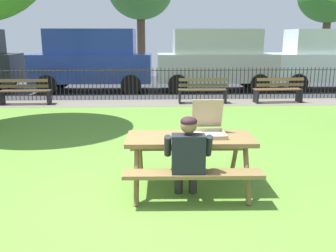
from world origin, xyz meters
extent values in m
cube|color=#609135|center=(0.00, 2.14, -0.01)|extent=(28.00, 12.28, 0.02)
cube|color=slate|center=(0.00, 7.58, 0.00)|extent=(28.00, 1.40, 0.01)
cube|color=#38383D|center=(0.00, 12.27, -0.01)|extent=(28.00, 7.96, 0.01)
cube|color=olive|center=(0.71, 0.46, 0.74)|extent=(1.82, 0.81, 0.06)
cube|color=olive|center=(0.70, -0.14, 0.44)|extent=(1.81, 0.33, 0.05)
cube|color=olive|center=(0.73, 1.06, 0.44)|extent=(1.81, 0.33, 0.05)
cylinder|color=olive|center=(-0.04, 0.06, 0.35)|extent=(0.08, 0.44, 0.74)
cylinder|color=olive|center=(-0.01, 0.89, 0.35)|extent=(0.08, 0.44, 0.74)
cylinder|color=olive|center=(1.44, 0.02, 0.35)|extent=(0.08, 0.44, 0.74)
cylinder|color=olive|center=(1.46, 0.85, 0.35)|extent=(0.08, 0.44, 0.74)
cube|color=tan|center=(0.99, 0.48, 0.78)|extent=(0.45, 0.45, 0.01)
cube|color=silver|center=(0.99, 0.48, 0.78)|extent=(0.42, 0.42, 0.00)
cube|color=tan|center=(0.99, 0.26, 0.80)|extent=(0.45, 0.01, 0.04)
cube|color=tan|center=(0.99, 0.70, 0.80)|extent=(0.45, 0.01, 0.04)
cube|color=tan|center=(0.77, 0.48, 0.80)|extent=(0.01, 0.45, 0.04)
cube|color=tan|center=(1.21, 0.48, 0.80)|extent=(0.01, 0.45, 0.04)
cube|color=tan|center=(0.99, 0.72, 1.05)|extent=(0.45, 0.15, 0.43)
cylinder|color=#2C2C2C|center=(0.54, 0.28, 0.22)|extent=(0.12, 0.12, 0.44)
cylinder|color=#2C2C2C|center=(0.54, 0.07, 0.47)|extent=(0.16, 0.42, 0.15)
cylinder|color=#2C2C2C|center=(0.74, 0.27, 0.22)|extent=(0.12, 0.12, 0.44)
cylinder|color=#2C2C2C|center=(0.74, 0.06, 0.47)|extent=(0.16, 0.42, 0.15)
cube|color=#1E2328|center=(0.63, -0.14, 0.70)|extent=(0.43, 0.23, 0.52)
cylinder|color=#1E2328|center=(0.37, -0.09, 0.80)|extent=(0.10, 0.21, 0.31)
cylinder|color=#1E2328|center=(0.89, -0.10, 0.80)|extent=(0.10, 0.21, 0.31)
sphere|color=#8C6647|center=(0.63, -0.12, 1.08)|extent=(0.21, 0.21, 0.21)
ellipsoid|color=#321A24|center=(0.63, -0.13, 1.13)|extent=(0.21, 0.20, 0.12)
cylinder|color=#2D2823|center=(0.00, 8.28, 1.02)|extent=(21.66, 0.03, 0.03)
cylinder|color=#2D2823|center=(0.00, 8.28, 0.17)|extent=(21.66, 0.03, 0.03)
cylinder|color=#2D2823|center=(-4.99, 8.28, 0.56)|extent=(0.02, 0.02, 1.11)
cylinder|color=#2D2823|center=(-4.85, 8.28, 0.56)|extent=(0.02, 0.02, 1.11)
cylinder|color=#2D2823|center=(-4.71, 8.28, 0.56)|extent=(0.02, 0.02, 1.11)
cylinder|color=#2D2823|center=(-4.57, 8.28, 0.56)|extent=(0.02, 0.02, 1.11)
cylinder|color=#2D2823|center=(-4.43, 8.28, 0.56)|extent=(0.02, 0.02, 1.11)
cylinder|color=#2D2823|center=(-4.29, 8.28, 0.56)|extent=(0.02, 0.02, 1.11)
cylinder|color=#2D2823|center=(-4.15, 8.28, 0.56)|extent=(0.02, 0.02, 1.11)
cylinder|color=#2D2823|center=(-4.01, 8.28, 0.56)|extent=(0.02, 0.02, 1.11)
cylinder|color=#2D2823|center=(-3.87, 8.28, 0.56)|extent=(0.02, 0.02, 1.11)
cylinder|color=#2D2823|center=(-3.73, 8.28, 0.56)|extent=(0.02, 0.02, 1.11)
cylinder|color=#2D2823|center=(-3.59, 8.28, 0.56)|extent=(0.02, 0.02, 1.11)
cylinder|color=#2D2823|center=(-3.45, 8.28, 0.56)|extent=(0.02, 0.02, 1.11)
cylinder|color=#2D2823|center=(-3.31, 8.28, 0.56)|extent=(0.02, 0.02, 1.11)
cylinder|color=#2D2823|center=(-3.16, 8.28, 0.56)|extent=(0.02, 0.02, 1.11)
cylinder|color=#2D2823|center=(-3.02, 8.28, 0.56)|extent=(0.02, 0.02, 1.11)
cylinder|color=#2D2823|center=(-2.88, 8.28, 0.56)|extent=(0.02, 0.02, 1.11)
cylinder|color=#2D2823|center=(-2.74, 8.28, 0.56)|extent=(0.02, 0.02, 1.11)
cylinder|color=#2D2823|center=(-2.60, 8.28, 0.56)|extent=(0.02, 0.02, 1.11)
cylinder|color=#2D2823|center=(-2.46, 8.28, 0.56)|extent=(0.02, 0.02, 1.11)
cylinder|color=#2D2823|center=(-2.32, 8.28, 0.56)|extent=(0.02, 0.02, 1.11)
cylinder|color=#2D2823|center=(-2.18, 8.28, 0.56)|extent=(0.02, 0.02, 1.11)
cylinder|color=#2D2823|center=(-2.04, 8.28, 0.56)|extent=(0.02, 0.02, 1.11)
cylinder|color=#2D2823|center=(-1.90, 8.28, 0.56)|extent=(0.02, 0.02, 1.11)
cylinder|color=#2D2823|center=(-1.76, 8.28, 0.56)|extent=(0.02, 0.02, 1.11)
cylinder|color=#2D2823|center=(-1.62, 8.28, 0.56)|extent=(0.02, 0.02, 1.11)
cylinder|color=#2D2823|center=(-1.48, 8.28, 0.56)|extent=(0.02, 0.02, 1.11)
cylinder|color=#2D2823|center=(-1.34, 8.28, 0.56)|extent=(0.02, 0.02, 1.11)
cylinder|color=#2D2823|center=(-1.20, 8.28, 0.56)|extent=(0.02, 0.02, 1.11)
cylinder|color=#2D2823|center=(-1.05, 8.28, 0.56)|extent=(0.02, 0.02, 1.11)
cylinder|color=#2D2823|center=(-0.91, 8.28, 0.56)|extent=(0.02, 0.02, 1.11)
cylinder|color=#2D2823|center=(-0.77, 8.28, 0.56)|extent=(0.02, 0.02, 1.11)
cylinder|color=#2D2823|center=(-0.63, 8.28, 0.56)|extent=(0.02, 0.02, 1.11)
cylinder|color=#2D2823|center=(-0.49, 8.28, 0.56)|extent=(0.02, 0.02, 1.11)
cylinder|color=#2D2823|center=(-0.35, 8.28, 0.56)|extent=(0.02, 0.02, 1.11)
cylinder|color=#2D2823|center=(-0.21, 8.28, 0.56)|extent=(0.02, 0.02, 1.11)
cylinder|color=#2D2823|center=(-0.07, 8.28, 0.56)|extent=(0.02, 0.02, 1.11)
cylinder|color=#2D2823|center=(0.07, 8.28, 0.56)|extent=(0.02, 0.02, 1.11)
cylinder|color=#2D2823|center=(0.21, 8.28, 0.56)|extent=(0.02, 0.02, 1.11)
cylinder|color=#2D2823|center=(0.35, 8.28, 0.56)|extent=(0.02, 0.02, 1.11)
cylinder|color=#2D2823|center=(0.49, 8.28, 0.56)|extent=(0.02, 0.02, 1.11)
cylinder|color=#2D2823|center=(0.63, 8.28, 0.56)|extent=(0.02, 0.02, 1.11)
cylinder|color=#2D2823|center=(0.77, 8.28, 0.56)|extent=(0.02, 0.02, 1.11)
cylinder|color=#2D2823|center=(0.91, 8.28, 0.56)|extent=(0.02, 0.02, 1.11)
cylinder|color=#2D2823|center=(1.05, 8.28, 0.56)|extent=(0.02, 0.02, 1.11)
cylinder|color=#2D2823|center=(1.20, 8.28, 0.56)|extent=(0.02, 0.02, 1.11)
cylinder|color=#2D2823|center=(1.34, 8.28, 0.56)|extent=(0.02, 0.02, 1.11)
cylinder|color=#2D2823|center=(1.48, 8.28, 0.56)|extent=(0.02, 0.02, 1.11)
cylinder|color=#2D2823|center=(1.62, 8.28, 0.56)|extent=(0.02, 0.02, 1.11)
cylinder|color=#2D2823|center=(1.76, 8.28, 0.56)|extent=(0.02, 0.02, 1.11)
cylinder|color=#2D2823|center=(1.90, 8.28, 0.56)|extent=(0.02, 0.02, 1.11)
cylinder|color=#2D2823|center=(2.04, 8.28, 0.56)|extent=(0.02, 0.02, 1.11)
cylinder|color=#2D2823|center=(2.18, 8.28, 0.56)|extent=(0.02, 0.02, 1.11)
cylinder|color=#2D2823|center=(2.32, 8.28, 0.56)|extent=(0.02, 0.02, 1.11)
cylinder|color=#2D2823|center=(2.46, 8.28, 0.56)|extent=(0.02, 0.02, 1.11)
cylinder|color=#2D2823|center=(2.60, 8.28, 0.56)|extent=(0.02, 0.02, 1.11)
cylinder|color=#2D2823|center=(2.74, 8.28, 0.56)|extent=(0.02, 0.02, 1.11)
cylinder|color=#2D2823|center=(2.88, 8.28, 0.56)|extent=(0.02, 0.02, 1.11)
cylinder|color=#2D2823|center=(3.02, 8.28, 0.56)|extent=(0.02, 0.02, 1.11)
cylinder|color=#2D2823|center=(3.16, 8.28, 0.56)|extent=(0.02, 0.02, 1.11)
cylinder|color=#2D2823|center=(3.31, 8.28, 0.56)|extent=(0.02, 0.02, 1.11)
cylinder|color=#2D2823|center=(3.45, 8.28, 0.56)|extent=(0.02, 0.02, 1.11)
cylinder|color=#2D2823|center=(3.59, 8.28, 0.56)|extent=(0.02, 0.02, 1.11)
cylinder|color=#2D2823|center=(3.73, 8.28, 0.56)|extent=(0.02, 0.02, 1.11)
cylinder|color=#2D2823|center=(3.87, 8.28, 0.56)|extent=(0.02, 0.02, 1.11)
cylinder|color=#2D2823|center=(4.01, 8.28, 0.56)|extent=(0.02, 0.02, 1.11)
cylinder|color=#2D2823|center=(4.15, 8.28, 0.56)|extent=(0.02, 0.02, 1.11)
cylinder|color=#2D2823|center=(4.29, 8.28, 0.56)|extent=(0.02, 0.02, 1.11)
cylinder|color=#2D2823|center=(4.43, 8.28, 0.56)|extent=(0.02, 0.02, 1.11)
cylinder|color=#2D2823|center=(4.57, 8.28, 0.56)|extent=(0.02, 0.02, 1.11)
cylinder|color=#2D2823|center=(4.71, 8.28, 0.56)|extent=(0.02, 0.02, 1.11)
cylinder|color=#2D2823|center=(4.85, 8.28, 0.56)|extent=(0.02, 0.02, 1.11)
cylinder|color=#2D2823|center=(4.99, 8.28, 0.56)|extent=(0.02, 0.02, 1.11)
cylinder|color=#2D2823|center=(5.13, 8.28, 0.56)|extent=(0.02, 0.02, 1.11)
cylinder|color=#2D2823|center=(5.27, 8.28, 0.56)|extent=(0.02, 0.02, 1.11)
cylinder|color=#2D2823|center=(5.41, 8.28, 0.56)|extent=(0.02, 0.02, 1.11)
cylinder|color=#2D2823|center=(5.56, 8.28, 0.56)|extent=(0.02, 0.02, 1.11)
cylinder|color=#2D2823|center=(5.70, 8.28, 0.56)|extent=(0.02, 0.02, 1.11)
cylinder|color=#2D2823|center=(5.84, 8.28, 0.56)|extent=(0.02, 0.02, 1.11)
cylinder|color=#2D2823|center=(5.98, 8.28, 0.56)|extent=(0.02, 0.02, 1.11)
cylinder|color=#2D2823|center=(6.12, 8.28, 0.56)|extent=(0.02, 0.02, 1.11)
cylinder|color=#2D2823|center=(6.26, 8.28, 0.56)|extent=(0.02, 0.02, 1.11)
cylinder|color=#2D2823|center=(6.40, 8.28, 0.56)|extent=(0.02, 0.02, 1.11)
cylinder|color=#2D2823|center=(6.54, 8.28, 0.56)|extent=(0.02, 0.02, 1.11)
cylinder|color=#2D2823|center=(6.68, 8.28, 0.56)|extent=(0.02, 0.02, 1.11)
cube|color=brown|center=(-3.96, 7.65, 0.44)|extent=(1.60, 0.11, 0.04)
cube|color=brown|center=(-3.96, 7.51, 0.44)|extent=(1.60, 0.11, 0.04)
cube|color=brown|center=(-3.96, 7.37, 0.44)|extent=(1.60, 0.11, 0.04)
cube|color=brown|center=(-3.96, 7.31, 0.62)|extent=(1.60, 0.07, 0.11)
cube|color=brown|center=(-3.96, 7.31, 0.80)|extent=(1.60, 0.07, 0.11)
cube|color=black|center=(-3.20, 7.47, 0.22)|extent=(0.05, 0.44, 0.44)
cube|color=black|center=(-4.72, 7.46, 0.22)|extent=(0.05, 0.44, 0.44)
cube|color=brown|center=(1.85, 7.65, 0.44)|extent=(1.60, 0.12, 0.04)
cube|color=brown|center=(1.85, 7.51, 0.44)|extent=(1.60, 0.12, 0.04)
cube|color=brown|center=(1.85, 7.37, 0.44)|extent=(1.60, 0.12, 0.04)
cube|color=brown|center=(1.85, 7.31, 0.62)|extent=(1.60, 0.08, 0.11)
cube|color=brown|center=(1.85, 7.31, 0.80)|extent=(1.60, 0.08, 0.11)
cube|color=black|center=(2.61, 7.46, 0.22)|extent=(0.06, 0.44, 0.44)
cube|color=black|center=(1.09, 7.47, 0.22)|extent=(0.06, 0.44, 0.44)
cube|color=brown|center=(4.39, 7.65, 0.44)|extent=(1.60, 0.21, 0.04)
cube|color=brown|center=(4.40, 7.51, 0.44)|extent=(1.60, 0.21, 0.04)
cube|color=brown|center=(4.41, 7.38, 0.44)|extent=(1.60, 0.21, 0.04)
cube|color=brown|center=(4.41, 7.32, 0.62)|extent=(1.60, 0.17, 0.11)
cube|color=brown|center=(4.41, 7.32, 0.80)|extent=(1.60, 0.17, 0.11)
cube|color=black|center=(5.16, 7.52, 0.22)|extent=(0.08, 0.44, 0.44)
cube|color=black|center=(3.64, 7.41, 0.22)|extent=(0.08, 0.44, 0.44)
cylinder|color=black|center=(-6.01, 11.48, 0.38)|extent=(0.76, 0.15, 0.76)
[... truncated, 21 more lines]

